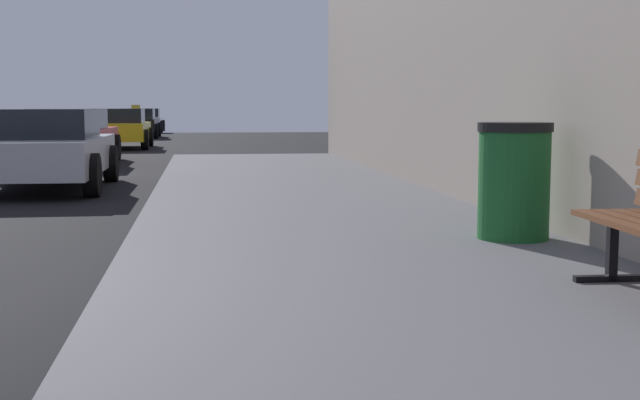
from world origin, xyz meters
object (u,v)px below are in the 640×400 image
Objects in this scene: trash_bin at (514,180)px; car_black at (136,123)px; car_silver at (44,149)px; car_white at (144,120)px; car_yellow at (119,128)px; car_red at (70,136)px.

car_black is (-5.48, 30.38, -0.01)m from trash_bin.
car_white is (-0.56, 32.29, 0.00)m from car_silver.
car_yellow is at bearing -88.79° from car_white.
car_yellow reaches higher than trash_bin.
car_silver and car_red have the same top height.
car_yellow is 9.72m from car_black.
car_black is at bearing 100.23° from trash_bin.
car_red is at bearing -89.90° from car_white.
car_silver is at bearing -89.01° from car_white.
car_red is at bearing 113.77° from trash_bin.
car_black reaches higher than car_silver.
car_silver is 0.97× the size of car_white.
car_yellow is (-5.32, 20.66, -0.02)m from trash_bin.
car_white is at bearing 91.51° from car_black.
car_silver is 1.02× the size of car_yellow.
car_yellow is at bearing 87.46° from car_red.
car_red reaches higher than trash_bin.
car_silver is 0.91× the size of car_red.
car_white is (-0.04, 26.18, -0.00)m from car_red.
car_yellow and car_white have the same top height.
car_silver is 13.91m from car_yellow.
car_silver is at bearing -89.20° from car_black.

